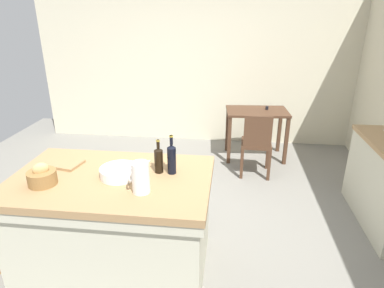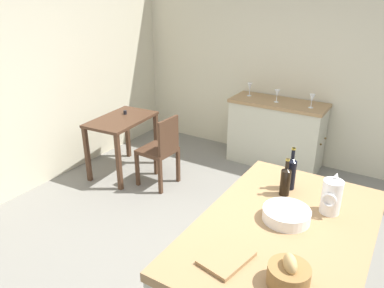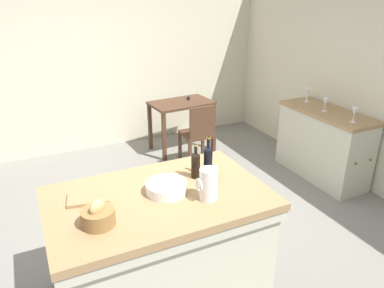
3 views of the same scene
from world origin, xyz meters
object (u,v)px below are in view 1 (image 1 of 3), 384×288
(island_table, at_px, (115,220))
(cutting_board, at_px, (64,164))
(pitcher, at_px, (140,177))
(bread_basket, at_px, (42,177))
(wooden_chair, at_px, (257,143))
(wine_bottle_dark, at_px, (172,158))
(writing_desk, at_px, (257,118))
(wine_bottle_amber, at_px, (159,159))
(wash_bowl, at_px, (119,172))

(island_table, height_order, cutting_board, cutting_board)
(pitcher, bearing_deg, bread_basket, 178.25)
(wooden_chair, xyz_separation_m, wine_bottle_dark, (-0.83, -1.81, 0.55))
(writing_desk, xyz_separation_m, pitcher, (-1.03, -2.78, 0.39))
(island_table, distance_m, writing_desk, 2.91)
(wine_bottle_dark, xyz_separation_m, wine_bottle_amber, (-0.11, 0.00, -0.02))
(writing_desk, bearing_deg, pitcher, -110.27)
(wash_bowl, distance_m, cutting_board, 0.57)
(writing_desk, bearing_deg, wooden_chair, -92.64)
(writing_desk, distance_m, cutting_board, 3.03)
(wash_bowl, xyz_separation_m, wine_bottle_dark, (0.41, 0.11, 0.09))
(pitcher, distance_m, cutting_board, 0.87)
(pitcher, distance_m, wine_bottle_dark, 0.37)
(writing_desk, distance_m, wine_bottle_amber, 2.66)
(bread_basket, bearing_deg, island_table, 20.43)
(bread_basket, relative_size, cutting_board, 0.75)
(island_table, xyz_separation_m, pitcher, (0.31, -0.20, 0.54))
(wooden_chair, distance_m, pitcher, 2.42)
(cutting_board, bearing_deg, wooden_chair, 44.91)
(writing_desk, height_order, wine_bottle_amber, wine_bottle_amber)
(wash_bowl, relative_size, wine_bottle_amber, 1.07)
(cutting_board, height_order, wine_bottle_amber, wine_bottle_amber)
(wooden_chair, bearing_deg, wash_bowl, -122.64)
(wooden_chair, relative_size, bread_basket, 4.14)
(bread_basket, bearing_deg, cutting_board, 90.09)
(pitcher, bearing_deg, island_table, 146.88)
(wash_bowl, bearing_deg, cutting_board, 164.23)
(wooden_chair, xyz_separation_m, bread_basket, (-1.78, -2.12, 0.48))
(pitcher, relative_size, wine_bottle_amber, 0.98)
(island_table, xyz_separation_m, wine_bottle_dark, (0.48, 0.13, 0.55))
(cutting_board, bearing_deg, writing_desk, 53.11)
(pitcher, height_order, wash_bowl, pitcher)
(bread_basket, xyz_separation_m, cutting_board, (-0.00, 0.35, -0.05))
(pitcher, bearing_deg, writing_desk, 69.73)
(wash_bowl, bearing_deg, wooden_chair, 57.36)
(island_table, xyz_separation_m, wooden_chair, (1.30, 1.94, 0.00))
(wash_bowl, xyz_separation_m, bread_basket, (-0.54, -0.19, 0.03))
(island_table, distance_m, wine_bottle_dark, 0.74)
(wine_bottle_dark, height_order, wine_bottle_amber, wine_bottle_dark)
(island_table, bearing_deg, wooden_chair, 56.13)
(island_table, relative_size, cutting_board, 5.58)
(island_table, height_order, bread_basket, bread_basket)
(bread_basket, distance_m, wine_bottle_dark, 1.00)
(wooden_chair, distance_m, wine_bottle_amber, 2.11)
(wine_bottle_amber, bearing_deg, writing_desk, 68.51)
(writing_desk, relative_size, wine_bottle_dark, 2.85)
(writing_desk, xyz_separation_m, wine_bottle_dark, (-0.85, -2.45, 0.40))
(pitcher, xyz_separation_m, wash_bowl, (-0.24, 0.22, -0.08))
(wooden_chair, relative_size, wine_bottle_amber, 3.13)
(writing_desk, xyz_separation_m, cutting_board, (-1.81, -2.41, 0.28))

